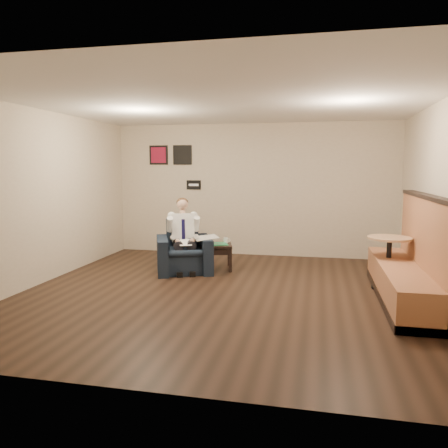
% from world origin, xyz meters
% --- Properties ---
extents(ground, '(6.00, 6.00, 0.00)m').
position_xyz_m(ground, '(0.00, 0.00, 0.00)').
color(ground, black).
rests_on(ground, ground).
extents(wall_back, '(6.00, 0.02, 2.80)m').
position_xyz_m(wall_back, '(0.00, 3.00, 1.40)').
color(wall_back, beige).
rests_on(wall_back, ground).
extents(wall_front, '(6.00, 0.02, 2.80)m').
position_xyz_m(wall_front, '(0.00, -3.00, 1.40)').
color(wall_front, beige).
rests_on(wall_front, ground).
extents(wall_left, '(0.02, 6.00, 2.80)m').
position_xyz_m(wall_left, '(-3.00, 0.00, 1.40)').
color(wall_left, beige).
rests_on(wall_left, ground).
extents(wall_right, '(0.02, 6.00, 2.80)m').
position_xyz_m(wall_right, '(3.00, 0.00, 1.40)').
color(wall_right, beige).
rests_on(wall_right, ground).
extents(ceiling, '(6.00, 6.00, 0.02)m').
position_xyz_m(ceiling, '(0.00, 0.00, 2.80)').
color(ceiling, white).
rests_on(ceiling, wall_back).
extents(seating_sign, '(0.32, 0.02, 0.20)m').
position_xyz_m(seating_sign, '(-1.30, 2.98, 1.50)').
color(seating_sign, black).
rests_on(seating_sign, wall_back).
extents(art_print_left, '(0.42, 0.03, 0.42)m').
position_xyz_m(art_print_left, '(-2.10, 2.98, 2.15)').
color(art_print_left, maroon).
rests_on(art_print_left, wall_back).
extents(art_print_right, '(0.42, 0.03, 0.42)m').
position_xyz_m(art_print_right, '(-1.55, 2.98, 2.15)').
color(art_print_right, black).
rests_on(art_print_right, wall_back).
extents(armchair, '(1.24, 1.24, 0.93)m').
position_xyz_m(armchair, '(-0.98, 1.19, 0.46)').
color(armchair, black).
rests_on(armchair, ground).
extents(seated_man, '(0.90, 1.07, 1.27)m').
position_xyz_m(seated_man, '(-0.93, 1.08, 0.63)').
color(seated_man, silver).
rests_on(seated_man, armchair).
extents(lap_papers, '(0.32, 0.36, 0.01)m').
position_xyz_m(lap_papers, '(-0.89, 0.99, 0.57)').
color(lap_papers, white).
rests_on(lap_papers, seated_man).
extents(newspaper, '(0.58, 0.63, 0.01)m').
position_xyz_m(newspaper, '(-0.58, 1.24, 0.63)').
color(newspaper, silver).
rests_on(newspaper, armchair).
extents(side_table, '(0.70, 0.70, 0.47)m').
position_xyz_m(side_table, '(-0.46, 1.51, 0.24)').
color(side_table, black).
rests_on(side_table, ground).
extents(green_folder, '(0.56, 0.49, 0.01)m').
position_xyz_m(green_folder, '(-0.48, 1.48, 0.48)').
color(green_folder, '#25BC6C').
rests_on(green_folder, side_table).
extents(coffee_mug, '(0.10, 0.10, 0.10)m').
position_xyz_m(coffee_mug, '(-0.30, 1.67, 0.52)').
color(coffee_mug, white).
rests_on(coffee_mug, side_table).
extents(smartphone, '(0.15, 0.08, 0.01)m').
position_xyz_m(smartphone, '(-0.45, 1.68, 0.47)').
color(smartphone, black).
rests_on(smartphone, side_table).
extents(banquette, '(0.69, 2.88, 1.47)m').
position_xyz_m(banquette, '(2.59, 0.20, 0.74)').
color(banquette, '#A66540').
rests_on(banquette, ground).
extents(cafe_table, '(0.84, 0.84, 0.82)m').
position_xyz_m(cafe_table, '(2.46, 0.74, 0.41)').
color(cafe_table, tan).
rests_on(cafe_table, ground).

